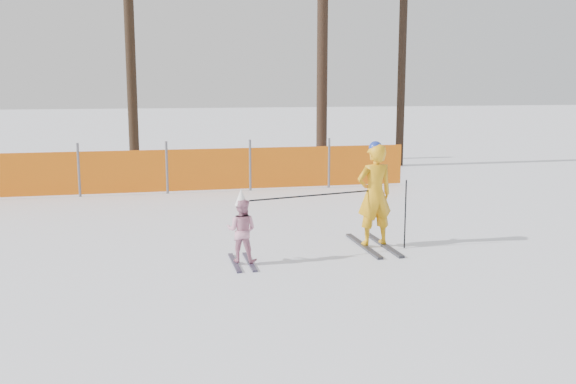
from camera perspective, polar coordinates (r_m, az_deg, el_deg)
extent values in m
plane|color=white|center=(9.30, 0.67, -6.59)|extent=(120.00, 120.00, 0.00)
cube|color=black|center=(10.41, 6.71, -4.77)|extent=(0.09, 1.56, 0.04)
cube|color=black|center=(10.52, 8.46, -4.65)|extent=(0.09, 1.56, 0.04)
imported|color=#F0A514|center=(10.29, 7.69, -0.22)|extent=(0.63, 0.45, 1.62)
sphere|color=#1B3198|center=(10.19, 7.79, 3.91)|extent=(0.21, 0.21, 0.21)
cube|color=black|center=(9.44, -4.77, -6.29)|extent=(0.09, 0.98, 0.03)
cube|color=black|center=(9.47, -3.44, -6.22)|extent=(0.09, 0.98, 0.03)
imported|color=pink|center=(9.33, -4.14, -3.43)|extent=(0.56, 0.51, 0.93)
cone|color=white|center=(9.23, -4.18, -0.43)|extent=(0.19, 0.19, 0.24)
cylinder|color=black|center=(10.33, 10.38, -1.96)|extent=(0.02, 0.02, 1.10)
cylinder|color=black|center=(9.71, 2.08, -0.32)|extent=(1.98, 0.48, 0.02)
cylinder|color=#595960|center=(15.55, -18.10, 1.88)|extent=(0.06, 0.06, 1.25)
cylinder|color=#595960|center=(15.49, -10.72, 2.16)|extent=(0.06, 0.06, 1.25)
cylinder|color=#595960|center=(15.67, -3.39, 2.40)|extent=(0.06, 0.06, 1.25)
cylinder|color=#595960|center=(16.11, 3.66, 2.59)|extent=(0.06, 0.06, 1.25)
cube|color=orange|center=(15.70, -21.86, 1.45)|extent=(17.92, 0.03, 1.00)
cylinder|color=black|center=(19.74, 3.06, 11.80)|extent=(0.33, 0.33, 6.68)
cylinder|color=black|center=(20.75, 10.05, 9.87)|extent=(0.25, 0.25, 5.46)
cylinder|color=black|center=(20.85, -13.81, 11.50)|extent=(0.31, 0.31, 6.74)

